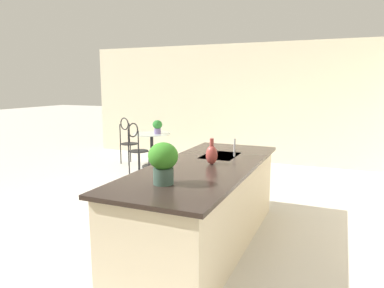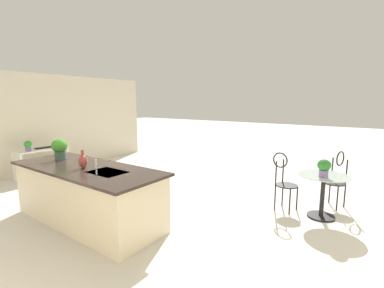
{
  "view_description": "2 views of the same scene",
  "coord_description": "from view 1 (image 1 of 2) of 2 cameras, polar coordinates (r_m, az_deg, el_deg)",
  "views": [
    {
      "loc": [
        3.84,
        2.21,
        1.79
      ],
      "look_at": [
        -0.75,
        0.26,
        0.95
      ],
      "focal_mm": 33.26,
      "sensor_mm": 36.0,
      "label": 1
    },
    {
      "loc": [
        -3.52,
        3.27,
        1.95
      ],
      "look_at": [
        -0.72,
        -0.65,
        1.19
      ],
      "focal_mm": 25.28,
      "sensor_mm": 36.0,
      "label": 2
    }
  ],
  "objects": [
    {
      "name": "bistro_table",
      "position": [
        7.73,
        -6.46,
        -0.46
      ],
      "size": [
        0.8,
        0.8,
        0.74
      ],
      "color": "black",
      "rests_on": "ground"
    },
    {
      "name": "potted_plant_on_table",
      "position": [
        7.6,
        -5.56,
        2.9
      ],
      "size": [
        0.21,
        0.21,
        0.29
      ],
      "color": "#7A669E",
      "rests_on": "bistro_table"
    },
    {
      "name": "potted_plant_counter_far",
      "position": [
        3.11,
        -4.64,
        -2.63
      ],
      "size": [
        0.26,
        0.26,
        0.37
      ],
      "color": "#385147",
      "rests_on": "kitchen_island"
    },
    {
      "name": "wall_left_window",
      "position": [
        8.41,
        7.8,
        6.53
      ],
      "size": [
        0.12,
        7.8,
        2.7
      ],
      "primitive_type": "cube",
      "color": "beige",
      "rests_on": "ground"
    },
    {
      "name": "kitchen_island",
      "position": [
        4.02,
        1.95,
        -9.66
      ],
      "size": [
        2.8,
        1.06,
        0.92
      ],
      "color": "beige",
      "rests_on": "ground"
    },
    {
      "name": "ground_plane",
      "position": [
        4.78,
        -6.53,
        -12.45
      ],
      "size": [
        40.0,
        40.0,
        0.0
      ],
      "primitive_type": "plane",
      "color": "beige"
    },
    {
      "name": "chair_by_island",
      "position": [
        7.15,
        -8.86,
        -0.3
      ],
      "size": [
        0.51,
        0.44,
        1.04
      ],
      "color": "black",
      "rests_on": "ground"
    },
    {
      "name": "vase_on_counter",
      "position": [
        3.89,
        3.17,
        -1.68
      ],
      "size": [
        0.13,
        0.13,
        0.29
      ],
      "color": "#993D38",
      "rests_on": "kitchen_island"
    },
    {
      "name": "chair_near_window",
      "position": [
        8.15,
        -10.31,
        0.87
      ],
      "size": [
        0.48,
        0.52,
        1.04
      ],
      "color": "black",
      "rests_on": "ground"
    },
    {
      "name": "sink_faucet",
      "position": [
        4.33,
        6.83,
        -0.59
      ],
      "size": [
        0.02,
        0.02,
        0.22
      ],
      "primitive_type": "cylinder",
      "color": "#B2B5BA",
      "rests_on": "kitchen_island"
    }
  ]
}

